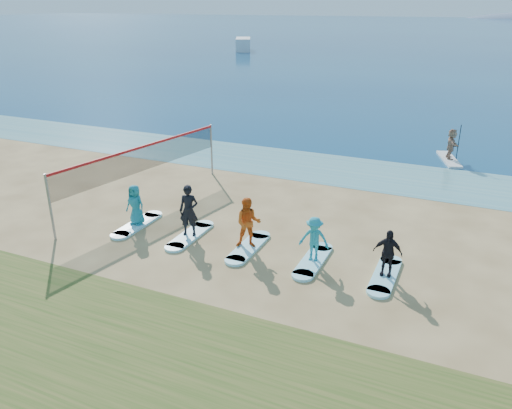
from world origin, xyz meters
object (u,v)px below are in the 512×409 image
at_px(paddleboard, 449,159).
at_px(student_3, 314,239).
at_px(student_0, 135,205).
at_px(surfboard_2, 248,247).
at_px(paddleboarder, 451,144).
at_px(surfboard_1, 190,235).
at_px(surfboard_3, 313,261).
at_px(boat_offshore_a, 243,51).
at_px(volleyball_net, 143,159).
at_px(surfboard_4, 385,276).
at_px(student_2, 248,223).
at_px(student_4, 388,253).
at_px(student_1, 189,211).
at_px(surfboard_0, 137,225).

bearing_deg(paddleboard, student_3, -120.38).
height_order(student_0, surfboard_2, student_0).
bearing_deg(surfboard_2, paddleboarder, 68.33).
bearing_deg(student_3, paddleboarder, 70.84).
relative_size(surfboard_1, surfboard_3, 1.00).
bearing_deg(boat_offshore_a, surfboard_1, -90.59).
distance_m(volleyball_net, surfboard_4, 11.00).
distance_m(boat_offshore_a, student_2, 76.58).
relative_size(student_3, student_4, 1.00).
relative_size(surfboard_3, student_4, 1.45).
bearing_deg(paddleboard, student_1, -137.06).
distance_m(boat_offshore_a, surfboard_1, 75.59).
xyz_separation_m(paddleboard, surfboard_2, (-5.54, -13.93, -0.01)).
relative_size(paddleboarder, student_2, 0.91).
distance_m(student_0, surfboard_2, 4.78).
bearing_deg(surfboard_4, student_3, 180.00).
height_order(surfboard_3, student_3, student_3).
bearing_deg(student_2, surfboard_2, 0.00).
height_order(paddleboarder, surfboard_1, paddleboarder).
bearing_deg(student_1, boat_offshore_a, 98.52).
bearing_deg(student_1, volleyball_net, 132.19).
xyz_separation_m(student_0, surfboard_1, (2.36, 0.00, -0.83)).
relative_size(student_0, surfboard_2, 0.71).
xyz_separation_m(student_0, surfboard_2, (4.71, 0.00, -0.83)).
xyz_separation_m(volleyball_net, boat_offshore_a, (-27.23, 66.80, -1.90)).
xyz_separation_m(volleyball_net, student_1, (3.54, -2.24, -0.87)).
relative_size(paddleboard, surfboard_4, 1.36).
distance_m(surfboard_0, student_3, 7.11).
bearing_deg(student_0, boat_offshore_a, 112.82).
height_order(paddleboard, student_2, student_2).
relative_size(paddleboarder, surfboard_3, 0.74).
distance_m(surfboard_0, surfboard_3, 7.07).
bearing_deg(paddleboarder, surfboard_4, 161.87).
distance_m(volleyball_net, student_1, 4.27).
bearing_deg(surfboard_0, boat_offshore_a, 112.37).
xyz_separation_m(paddleboard, student_3, (-3.18, -13.93, 0.79)).
xyz_separation_m(volleyball_net, paddleboarder, (11.43, 11.69, -0.97)).
xyz_separation_m(paddleboarder, student_0, (-10.25, -13.93, -0.06)).
distance_m(student_1, student_2, 2.36).
xyz_separation_m(surfboard_2, student_2, (0.00, 0.00, 0.94)).
relative_size(paddleboard, surfboard_0, 1.36).
distance_m(surfboard_1, student_3, 4.78).
distance_m(volleyball_net, surfboard_0, 3.14).
distance_m(surfboard_0, student_2, 4.80).
bearing_deg(boat_offshore_a, paddleboarder, -79.56).
bearing_deg(student_1, surfboard_0, 164.50).
bearing_deg(surfboard_2, surfboard_0, 180.00).
xyz_separation_m(paddleboard, surfboard_3, (-3.18, -13.93, -0.01)).
bearing_deg(volleyball_net, surfboard_0, -62.17).
xyz_separation_m(paddleboarder, surfboard_1, (-7.89, -13.93, -0.89)).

